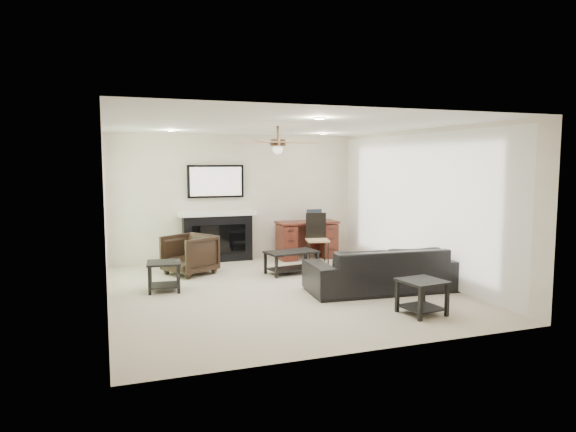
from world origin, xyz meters
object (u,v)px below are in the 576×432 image
object	(u,v)px
coffee_table	(292,262)
sofa	(383,269)
desk	(307,240)
armchair	(190,255)
fireplace_unit	(217,213)

from	to	relation	value
coffee_table	sofa	bearing A→B (deg)	-69.69
coffee_table	desk	world-z (taller)	desk
armchair	coffee_table	distance (m)	1.79
sofa	desk	bearing A→B (deg)	-83.22
armchair	fireplace_unit	distance (m)	1.37
sofa	coffee_table	distance (m)	1.84
sofa	desk	size ratio (longest dim) A/B	1.90
desk	fireplace_unit	bearing A→B (deg)	170.77
armchair	desk	size ratio (longest dim) A/B	0.63
sofa	coffee_table	size ratio (longest dim) A/B	2.57
armchair	desk	world-z (taller)	desk
coffee_table	fireplace_unit	xyz separation A→B (m)	(-0.99, 1.55, 0.75)
armchair	coffee_table	xyz separation A→B (m)	(1.70, -0.55, -0.15)
sofa	fireplace_unit	size ratio (longest dim) A/B	1.21
coffee_table	armchair	bearing A→B (deg)	153.02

